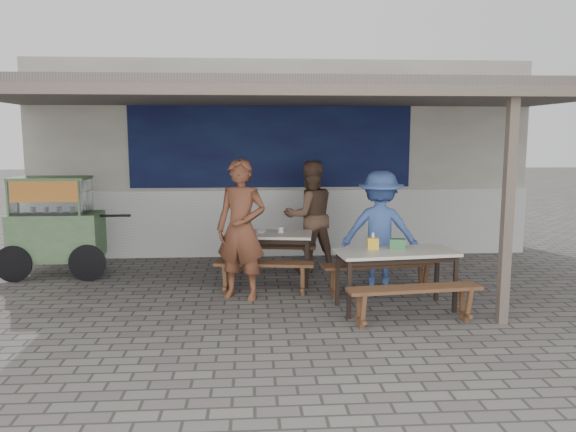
{
  "coord_description": "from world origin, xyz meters",
  "views": [
    {
      "loc": [
        -0.57,
        -7.05,
        2.18
      ],
      "look_at": [
        -0.04,
        0.9,
        1.03
      ],
      "focal_mm": 35.0,
      "sensor_mm": 36.0,
      "label": 1
    }
  ],
  "objects_px": {
    "patron_street_side": "(241,229)",
    "condiment_jar": "(281,230)",
    "vendor_cart": "(55,222)",
    "bench_right_wall": "(379,271)",
    "table_right": "(396,257)",
    "condiment_bowl": "(261,232)",
    "bench_right_street": "(414,296)",
    "tissue_box": "(373,243)",
    "table_left": "(269,239)",
    "bench_left_street": "(264,270)",
    "bench_left_wall": "(273,252)",
    "patron_right_table": "(380,230)",
    "donation_box": "(398,244)",
    "patron_wall_side": "(310,216)"
  },
  "relations": [
    {
      "from": "tissue_box",
      "to": "condiment_bowl",
      "type": "relative_size",
      "value": 0.83
    },
    {
      "from": "bench_left_street",
      "to": "bench_right_street",
      "type": "bearing_deg",
      "value": -31.25
    },
    {
      "from": "bench_right_wall",
      "to": "condiment_bowl",
      "type": "xyz_separation_m",
      "value": [
        -1.59,
        0.8,
        0.43
      ]
    },
    {
      "from": "table_left",
      "to": "patron_wall_side",
      "type": "distance_m",
      "value": 1.05
    },
    {
      "from": "table_left",
      "to": "patron_street_side",
      "type": "relative_size",
      "value": 0.72
    },
    {
      "from": "bench_left_wall",
      "to": "patron_right_table",
      "type": "xyz_separation_m",
      "value": [
        1.48,
        -1.03,
        0.51
      ]
    },
    {
      "from": "bench_left_wall",
      "to": "bench_right_street",
      "type": "relative_size",
      "value": 0.87
    },
    {
      "from": "bench_right_wall",
      "to": "condiment_jar",
      "type": "relative_size",
      "value": 18.36
    },
    {
      "from": "table_left",
      "to": "patron_wall_side",
      "type": "bearing_deg",
      "value": 55.53
    },
    {
      "from": "patron_right_table",
      "to": "table_left",
      "type": "bearing_deg",
      "value": 0.52
    },
    {
      "from": "patron_street_side",
      "to": "tissue_box",
      "type": "xyz_separation_m",
      "value": [
        1.67,
        -0.46,
        -0.12
      ]
    },
    {
      "from": "donation_box",
      "to": "condiment_jar",
      "type": "relative_size",
      "value": 2.23
    },
    {
      "from": "bench_left_wall",
      "to": "patron_street_side",
      "type": "height_order",
      "value": "patron_street_side"
    },
    {
      "from": "table_left",
      "to": "bench_right_street",
      "type": "distance_m",
      "value": 2.58
    },
    {
      "from": "bench_left_street",
      "to": "patron_right_table",
      "type": "relative_size",
      "value": 0.82
    },
    {
      "from": "bench_right_street",
      "to": "bench_right_wall",
      "type": "xyz_separation_m",
      "value": [
        -0.13,
        1.2,
        0.0
      ]
    },
    {
      "from": "table_right",
      "to": "condiment_bowl",
      "type": "height_order",
      "value": "condiment_bowl"
    },
    {
      "from": "bench_right_street",
      "to": "patron_wall_side",
      "type": "bearing_deg",
      "value": 102.35
    },
    {
      "from": "patron_street_side",
      "to": "patron_right_table",
      "type": "relative_size",
      "value": 1.11
    },
    {
      "from": "bench_right_street",
      "to": "tissue_box",
      "type": "height_order",
      "value": "tissue_box"
    },
    {
      "from": "patron_right_table",
      "to": "bench_right_street",
      "type": "bearing_deg",
      "value": 107.74
    },
    {
      "from": "patron_street_side",
      "to": "condiment_jar",
      "type": "bearing_deg",
      "value": 76.01
    },
    {
      "from": "patron_right_table",
      "to": "condiment_bowl",
      "type": "distance_m",
      "value": 1.73
    },
    {
      "from": "patron_street_side",
      "to": "patron_wall_side",
      "type": "distance_m",
      "value": 1.87
    },
    {
      "from": "patron_right_table",
      "to": "condiment_bowl",
      "type": "xyz_separation_m",
      "value": [
        -1.67,
        0.44,
        -0.07
      ]
    },
    {
      "from": "condiment_jar",
      "to": "bench_left_street",
      "type": "bearing_deg",
      "value": -112.74
    },
    {
      "from": "table_left",
      "to": "tissue_box",
      "type": "xyz_separation_m",
      "value": [
        1.28,
        -1.23,
        0.15
      ]
    },
    {
      "from": "bench_right_street",
      "to": "condiment_jar",
      "type": "xyz_separation_m",
      "value": [
        -1.43,
        2.02,
        0.45
      ]
    },
    {
      "from": "patron_right_table",
      "to": "donation_box",
      "type": "xyz_separation_m",
      "value": [
        0.03,
        -0.85,
        -0.03
      ]
    },
    {
      "from": "vendor_cart",
      "to": "tissue_box",
      "type": "height_order",
      "value": "vendor_cart"
    },
    {
      "from": "patron_street_side",
      "to": "table_left",
      "type": "bearing_deg",
      "value": 84.56
    },
    {
      "from": "patron_wall_side",
      "to": "patron_right_table",
      "type": "distance_m",
      "value": 1.47
    },
    {
      "from": "vendor_cart",
      "to": "condiment_bowl",
      "type": "relative_size",
      "value": 11.57
    },
    {
      "from": "table_right",
      "to": "vendor_cart",
      "type": "xyz_separation_m",
      "value": [
        -4.83,
        2.03,
        0.17
      ]
    },
    {
      "from": "vendor_cart",
      "to": "patron_street_side",
      "type": "relative_size",
      "value": 1.04
    },
    {
      "from": "bench_right_street",
      "to": "tissue_box",
      "type": "relative_size",
      "value": 11.41
    },
    {
      "from": "condiment_jar",
      "to": "patron_street_side",
      "type": "bearing_deg",
      "value": -125.21
    },
    {
      "from": "bench_left_street",
      "to": "condiment_bowl",
      "type": "bearing_deg",
      "value": 100.35
    },
    {
      "from": "bench_left_street",
      "to": "donation_box",
      "type": "bearing_deg",
      "value": -14.03
    },
    {
      "from": "table_left",
      "to": "tissue_box",
      "type": "height_order",
      "value": "tissue_box"
    },
    {
      "from": "bench_left_street",
      "to": "vendor_cart",
      "type": "height_order",
      "value": "vendor_cart"
    },
    {
      "from": "donation_box",
      "to": "table_right",
      "type": "bearing_deg",
      "value": -112.59
    },
    {
      "from": "bench_right_street",
      "to": "patron_street_side",
      "type": "distance_m",
      "value": 2.41
    },
    {
      "from": "table_left",
      "to": "bench_right_wall",
      "type": "height_order",
      "value": "table_left"
    },
    {
      "from": "vendor_cart",
      "to": "bench_right_wall",
      "type": "bearing_deg",
      "value": -17.18
    },
    {
      "from": "bench_right_wall",
      "to": "condiment_jar",
      "type": "distance_m",
      "value": 1.6
    },
    {
      "from": "table_right",
      "to": "donation_box",
      "type": "distance_m",
      "value": 0.19
    },
    {
      "from": "bench_right_wall",
      "to": "tissue_box",
      "type": "height_order",
      "value": "tissue_box"
    },
    {
      "from": "tissue_box",
      "to": "donation_box",
      "type": "xyz_separation_m",
      "value": [
        0.31,
        -0.04,
        -0.01
      ]
    },
    {
      "from": "table_right",
      "to": "condiment_bowl",
      "type": "bearing_deg",
      "value": 133.51
    }
  ]
}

